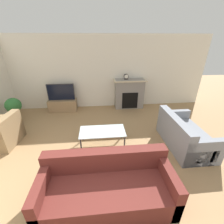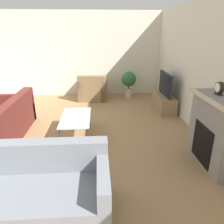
% 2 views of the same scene
% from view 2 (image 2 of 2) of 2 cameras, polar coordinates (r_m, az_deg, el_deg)
% --- Properties ---
extents(wall_back, '(8.95, 0.06, 2.70)m').
position_cam_2_polar(wall_back, '(5.00, 21.82, 10.56)').
color(wall_back, silver).
rests_on(wall_back, ground_plane).
extents(wall_left, '(0.06, 7.82, 2.70)m').
position_cam_2_polar(wall_left, '(7.52, -6.37, 14.73)').
color(wall_left, silver).
rests_on(wall_left, ground_plane).
extents(fireplace, '(1.23, 0.48, 1.14)m').
position_cam_2_polar(fireplace, '(3.87, 25.75, -4.32)').
color(fireplace, gray).
rests_on(fireplace, ground_plane).
extents(tv_stand, '(1.04, 0.42, 0.44)m').
position_cam_2_polar(tv_stand, '(6.21, 13.37, 2.38)').
color(tv_stand, '#997A56').
rests_on(tv_stand, ground_plane).
extents(tv, '(0.98, 0.06, 0.62)m').
position_cam_2_polar(tv, '(6.07, 13.75, 7.11)').
color(tv, '#232328').
rests_on(tv, tv_stand).
extents(couch_sectional, '(2.14, 0.89, 0.82)m').
position_cam_2_polar(couch_sectional, '(4.96, -26.92, -3.16)').
color(couch_sectional, '#5B231E').
rests_on(couch_sectional, ground_plane).
extents(couch_loveseat, '(0.90, 1.56, 0.82)m').
position_cam_2_polar(couch_loveseat, '(2.86, -17.54, -19.60)').
color(couch_loveseat, gray).
rests_on(couch_loveseat, ground_plane).
extents(armchair_by_window, '(0.94, 0.92, 0.82)m').
position_cam_2_polar(armchair_by_window, '(7.06, -5.02, 5.71)').
color(armchair_by_window, '#8C704C').
rests_on(armchair_by_window, ground_plane).
extents(coffee_table, '(1.14, 0.59, 0.43)m').
position_cam_2_polar(coffee_table, '(4.55, -9.43, -1.76)').
color(coffee_table, '#333338').
rests_on(coffee_table, ground_plane).
extents(potted_plant, '(0.48, 0.48, 0.85)m').
position_cam_2_polar(potted_plant, '(7.22, 4.41, 8.14)').
color(potted_plant, beige).
rests_on(potted_plant, ground_plane).
extents(mantel_clock, '(0.18, 0.07, 0.21)m').
position_cam_2_polar(mantel_clock, '(3.80, 26.23, 5.63)').
color(mantel_clock, '#28231E').
rests_on(mantel_clock, fireplace).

